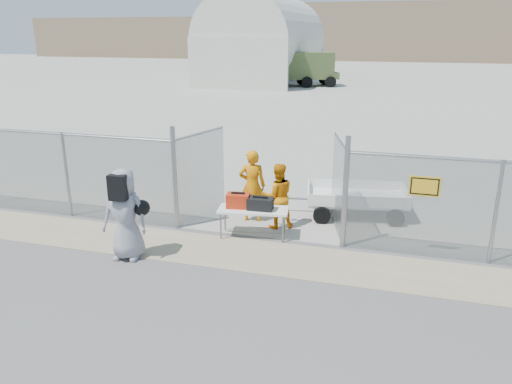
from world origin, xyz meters
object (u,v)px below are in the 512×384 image
(security_worker_left, at_px, (252,186))
(utility_trailer, at_px, (356,201))
(security_worker_right, at_px, (278,196))
(folding_table, at_px, (253,223))
(visitor, at_px, (125,214))

(security_worker_left, height_order, utility_trailer, security_worker_left)
(security_worker_right, distance_m, utility_trailer, 2.28)
(folding_table, bearing_deg, security_worker_left, 98.47)
(security_worker_right, relative_size, visitor, 0.83)
(security_worker_right, height_order, visitor, visitor)
(security_worker_left, bearing_deg, visitor, 45.05)
(folding_table, bearing_deg, visitor, -149.90)
(folding_table, distance_m, security_worker_left, 1.19)
(folding_table, relative_size, visitor, 0.82)
(security_worker_left, height_order, visitor, visitor)
(security_worker_left, relative_size, visitor, 0.94)
(visitor, bearing_deg, folding_table, 33.61)
(visitor, xyz_separation_m, utility_trailer, (4.38, 3.94, -0.57))
(visitor, distance_m, utility_trailer, 5.92)
(visitor, bearing_deg, security_worker_right, 38.47)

